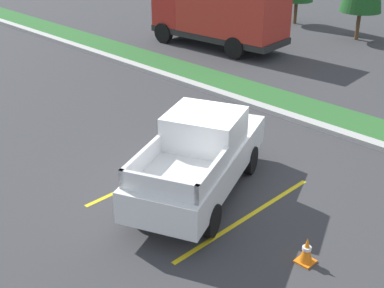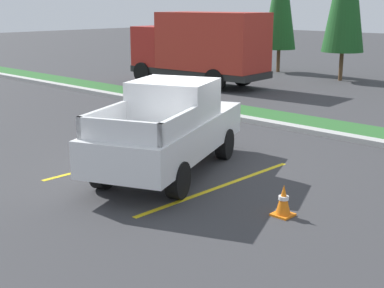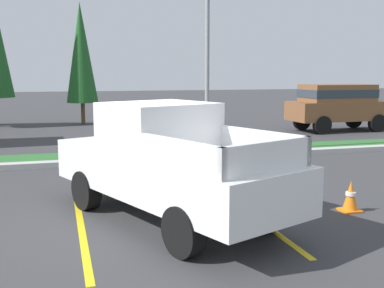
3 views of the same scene
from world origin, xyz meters
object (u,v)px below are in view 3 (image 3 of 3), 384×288
object	(u,v)px
cypress_tree_center	(81,53)
traffic_cone	(351,197)
street_light	(209,20)
pickup_truck_main	(167,163)
suv_distant	(338,104)

from	to	relation	value
cypress_tree_center	traffic_cone	world-z (taller)	cypress_tree_center
street_light	cypress_tree_center	distance (m)	11.18
pickup_truck_main	traffic_cone	xyz separation A→B (m)	(3.48, -0.48, -0.75)
suv_distant	pickup_truck_main	bearing A→B (deg)	-133.93
cypress_tree_center	street_light	bearing A→B (deg)	-72.27
suv_distant	traffic_cone	xyz separation A→B (m)	(-6.89, -11.25, -0.95)
cypress_tree_center	suv_distant	bearing A→B (deg)	-29.67
street_light	suv_distant	bearing A→B (deg)	30.12
pickup_truck_main	traffic_cone	world-z (taller)	pickup_truck_main
pickup_truck_main	suv_distant	distance (m)	14.95
suv_distant	cypress_tree_center	bearing A→B (deg)	150.33
street_light	traffic_cone	distance (m)	7.95
suv_distant	street_light	size ratio (longest dim) A/B	0.63
street_light	cypress_tree_center	bearing A→B (deg)	107.73
cypress_tree_center	traffic_cone	distance (m)	18.26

